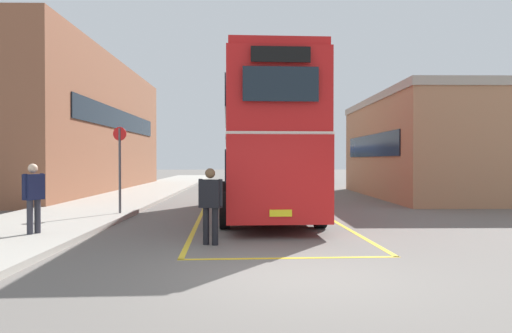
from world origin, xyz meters
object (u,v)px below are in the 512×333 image
Objects in this scene: double_decker_bus at (264,140)px; pedestrian_boarding at (210,201)px; pedestrian_waiting_near at (34,194)px; bus_stop_sign at (120,161)px; single_deck_bus at (285,163)px.

double_decker_bus reaches higher than pedestrian_boarding.
pedestrian_boarding is 1.03× the size of pedestrian_waiting_near.
bus_stop_sign is (-3.32, 5.03, 0.84)m from pedestrian_boarding.
pedestrian_waiting_near is 4.43m from bus_stop_sign.
double_decker_bus is at bearing 41.64° from pedestrian_waiting_near.
pedestrian_boarding is (-1.34, -5.63, -1.55)m from double_decker_bus.
bus_stop_sign is at bearing -172.61° from double_decker_bus.
single_deck_bus is at bearing 72.85° from pedestrian_waiting_near.
single_deck_bus is at bearing 82.11° from pedestrian_boarding.
double_decker_bus is 1.10× the size of single_deck_bus.
pedestrian_waiting_near is (-4.17, 0.74, 0.11)m from pedestrian_boarding.
single_deck_bus is 26.12m from pedestrian_boarding.
pedestrian_boarding is (-3.59, -25.87, -0.67)m from single_deck_bus.
double_decker_bus is 6.32× the size of pedestrian_waiting_near.
single_deck_bus is at bearing 83.65° from double_decker_bus.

